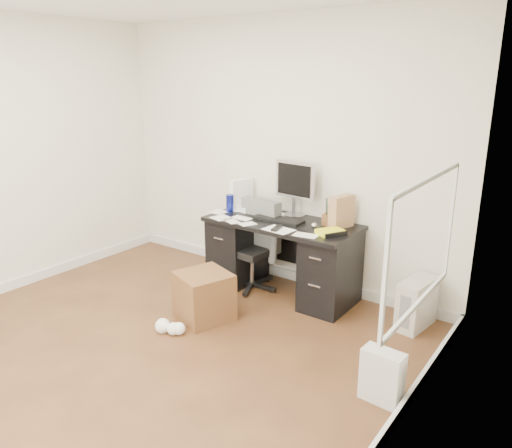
% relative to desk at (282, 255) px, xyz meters
% --- Properties ---
extents(ground, '(4.00, 4.00, 0.00)m').
position_rel_desk_xyz_m(ground, '(-0.30, -1.65, -0.40)').
color(ground, '#442716').
rests_on(ground, ground).
extents(room_shell, '(4.02, 4.02, 2.71)m').
position_rel_desk_xyz_m(room_shell, '(-0.27, -1.62, 1.26)').
color(room_shell, silver).
rests_on(room_shell, ground).
extents(desk, '(1.50, 0.70, 0.75)m').
position_rel_desk_xyz_m(desk, '(0.00, 0.00, 0.00)').
color(desk, black).
rests_on(desk, ground).
extents(loose_papers, '(1.10, 0.60, 0.00)m').
position_rel_desk_xyz_m(loose_papers, '(-0.20, -0.05, 0.35)').
color(loose_papers, white).
rests_on(loose_papers, desk).
extents(lcd_monitor, '(0.47, 0.30, 0.57)m').
position_rel_desk_xyz_m(lcd_monitor, '(0.00, 0.23, 0.64)').
color(lcd_monitor, '#AEADB2').
rests_on(lcd_monitor, desk).
extents(keyboard, '(0.51, 0.18, 0.03)m').
position_rel_desk_xyz_m(keyboard, '(-0.04, -0.01, 0.36)').
color(keyboard, black).
rests_on(keyboard, desk).
extents(computer_mouse, '(0.08, 0.08, 0.06)m').
position_rel_desk_xyz_m(computer_mouse, '(0.37, -0.03, 0.38)').
color(computer_mouse, '#AEADB2').
rests_on(computer_mouse, desk).
extents(travel_mug, '(0.09, 0.09, 0.18)m').
position_rel_desk_xyz_m(travel_mug, '(-0.64, -0.01, 0.44)').
color(travel_mug, navy).
rests_on(travel_mug, desk).
extents(white_binder, '(0.19, 0.30, 0.31)m').
position_rel_desk_xyz_m(white_binder, '(-0.63, 0.16, 0.51)').
color(white_binder, white).
rests_on(white_binder, desk).
extents(magazine_file, '(0.20, 0.29, 0.30)m').
position_rel_desk_xyz_m(magazine_file, '(0.56, 0.16, 0.50)').
color(magazine_file, '#936B47').
rests_on(magazine_file, desk).
extents(pen_cup, '(0.12, 0.12, 0.27)m').
position_rel_desk_xyz_m(pen_cup, '(0.43, 0.14, 0.49)').
color(pen_cup, '#5C2F1A').
rests_on(pen_cup, desk).
extents(yellow_book, '(0.27, 0.29, 0.04)m').
position_rel_desk_xyz_m(yellow_book, '(0.58, -0.09, 0.37)').
color(yellow_book, yellow).
rests_on(yellow_book, desk).
extents(paper_remote, '(0.30, 0.25, 0.02)m').
position_rel_desk_xyz_m(paper_remote, '(0.12, -0.25, 0.36)').
color(paper_remote, white).
rests_on(paper_remote, desk).
extents(office_chair, '(0.57, 0.57, 0.91)m').
position_rel_desk_xyz_m(office_chair, '(-0.31, -0.08, 0.06)').
color(office_chair, '#565956').
rests_on(office_chair, ground).
extents(pc_tower, '(0.25, 0.46, 0.44)m').
position_rel_desk_xyz_m(pc_tower, '(1.35, 0.08, -0.18)').
color(pc_tower, beige).
rests_on(pc_tower, ground).
extents(shopping_bag, '(0.29, 0.22, 0.38)m').
position_rel_desk_xyz_m(shopping_bag, '(1.51, -1.09, -0.21)').
color(shopping_bag, silver).
rests_on(shopping_bag, ground).
extents(wicker_basket, '(0.55, 0.55, 0.43)m').
position_rel_desk_xyz_m(wicker_basket, '(-0.26, -0.89, -0.18)').
color(wicker_basket, '#492A15').
rests_on(wicker_basket, ground).
extents(desk_printer, '(0.30, 0.25, 0.17)m').
position_rel_desk_xyz_m(desk_printer, '(-0.60, -0.35, -0.31)').
color(desk_printer, slate).
rests_on(desk_printer, ground).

